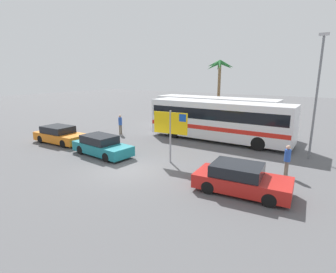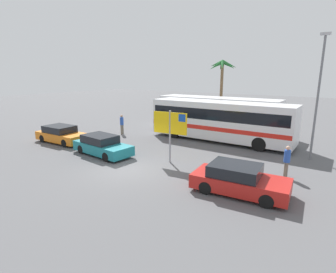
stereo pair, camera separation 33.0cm
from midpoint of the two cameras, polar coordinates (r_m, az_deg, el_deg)
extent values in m
plane|color=#565659|center=(15.40, -8.93, -7.04)|extent=(120.00, 120.00, 0.00)
cube|color=white|center=(21.71, 10.37, 3.57)|extent=(11.39, 2.64, 2.90)
cube|color=black|center=(21.63, 10.43, 5.00)|extent=(10.93, 2.66, 0.84)
cube|color=red|center=(21.80, 10.31, 2.25)|extent=(11.27, 2.66, 0.32)
cylinder|color=black|center=(22.01, 19.94, -0.14)|extent=(1.00, 0.28, 1.00)
cylinder|color=black|center=(19.76, 18.31, -1.49)|extent=(1.00, 0.28, 1.00)
cylinder|color=black|center=(24.51, 3.73, 1.94)|extent=(1.00, 0.28, 1.00)
cylinder|color=black|center=(22.51, 0.74, 0.95)|extent=(1.00, 0.28, 1.00)
cube|color=white|center=(25.48, 9.68, 5.01)|extent=(11.39, 2.64, 2.90)
cube|color=black|center=(25.41, 9.72, 6.24)|extent=(10.93, 2.66, 0.84)
cube|color=red|center=(25.56, 9.63, 3.88)|extent=(11.27, 2.66, 0.32)
cylinder|color=black|center=(25.66, 17.88, 1.83)|extent=(1.00, 0.28, 1.00)
cylinder|color=black|center=(23.40, 16.31, 0.88)|extent=(1.00, 0.28, 1.00)
cylinder|color=black|center=(28.27, 3.98, 3.46)|extent=(1.00, 0.28, 1.00)
cylinder|color=black|center=(26.25, 1.44, 2.72)|extent=(1.00, 0.28, 1.00)
cylinder|color=gray|center=(16.04, -0.08, -0.08)|extent=(0.11, 0.11, 3.20)
cube|color=yellow|center=(15.87, -0.08, 2.91)|extent=(2.19, 0.30, 1.30)
cube|color=#1447A8|center=(15.46, 2.57, 4.01)|extent=(0.44, 0.12, 0.44)
cube|color=red|center=(12.70, 14.85, -9.49)|extent=(4.38, 2.25, 0.64)
cube|color=black|center=(12.55, 13.87, -6.88)|extent=(2.34, 1.93, 0.52)
cylinder|color=black|center=(13.39, 21.25, -9.63)|extent=(0.61, 0.21, 0.60)
cylinder|color=black|center=(11.78, 20.10, -12.72)|extent=(0.61, 0.21, 0.60)
cylinder|color=black|center=(13.87, 10.36, -8.10)|extent=(0.61, 0.21, 0.60)
cylinder|color=black|center=(12.33, 7.77, -10.79)|extent=(0.61, 0.21, 0.60)
cube|color=#19757F|center=(18.30, -14.37, -2.43)|extent=(4.52, 2.13, 0.64)
cube|color=black|center=(18.36, -14.98, -0.54)|extent=(2.41, 1.80, 0.52)
cylinder|color=black|center=(17.82, -9.64, -3.23)|extent=(0.61, 0.21, 0.60)
cylinder|color=black|center=(16.85, -13.66, -4.40)|extent=(0.61, 0.21, 0.60)
cylinder|color=black|center=(19.86, -14.92, -1.78)|extent=(0.61, 0.21, 0.60)
cylinder|color=black|center=(18.99, -18.75, -2.73)|extent=(0.61, 0.21, 0.60)
cube|color=orange|center=(22.57, -22.41, -0.08)|extent=(4.46, 1.96, 0.64)
cube|color=black|center=(22.66, -22.94, 1.43)|extent=(2.34, 1.75, 0.52)
cylinder|color=black|center=(22.05, -18.51, -0.54)|extent=(0.60, 0.18, 0.60)
cylinder|color=black|center=(21.05, -21.97, -1.47)|extent=(0.60, 0.18, 0.60)
cylinder|color=black|center=(24.17, -22.71, 0.28)|extent=(0.60, 0.18, 0.60)
cylinder|color=black|center=(23.26, -26.03, -0.52)|extent=(0.60, 0.18, 0.60)
cylinder|color=#706656|center=(15.51, 23.33, -6.25)|extent=(0.13, 0.13, 0.82)
cylinder|color=#706656|center=(15.36, 23.57, -6.47)|extent=(0.13, 0.13, 0.82)
cylinder|color=#2851B2|center=(15.22, 23.70, -3.74)|extent=(0.32, 0.32, 0.65)
sphere|color=tan|center=(15.10, 23.86, -2.16)|extent=(0.22, 0.22, 0.22)
cylinder|color=#706656|center=(24.19, -10.69, 1.41)|extent=(0.13, 0.13, 0.86)
cylinder|color=#706656|center=(24.31, -10.36, 1.48)|extent=(0.13, 0.13, 0.86)
cylinder|color=#2851B2|center=(24.11, -10.60, 3.24)|extent=(0.32, 0.32, 0.68)
sphere|color=tan|center=(24.03, -10.65, 4.31)|extent=(0.23, 0.23, 0.23)
cylinder|color=slate|center=(18.64, 28.68, 6.79)|extent=(0.14, 0.14, 7.45)
cube|color=#B2B2B7|center=(18.70, 30.04, 18.47)|extent=(0.56, 0.20, 0.16)
cylinder|color=brown|center=(30.81, 10.51, 9.13)|extent=(0.32, 0.32, 6.39)
cone|color=#23662D|center=(30.47, 12.16, 14.83)|extent=(1.72, 0.46, 1.03)
cone|color=#23662D|center=(31.14, 12.00, 14.73)|extent=(1.38, 1.62, 1.10)
cone|color=#23662D|center=(31.46, 10.51, 14.66)|extent=(1.27, 1.64, 1.21)
cone|color=#23662D|center=(31.21, 9.49, 15.07)|extent=(1.78, 0.77, 0.86)
cone|color=#23662D|center=(30.42, 9.48, 14.77)|extent=(1.42, 1.56, 1.19)
cone|color=#23662D|center=(30.01, 10.75, 14.76)|extent=(1.05, 1.72, 1.17)
camera|label=1|loc=(0.17, -90.54, -0.13)|focal=28.43mm
camera|label=2|loc=(0.17, 89.46, 0.13)|focal=28.43mm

